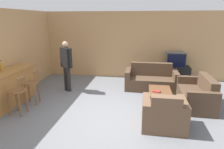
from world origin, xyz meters
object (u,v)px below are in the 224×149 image
object	(u,v)px
armchair_near	(164,115)
coffee_table	(160,92)
tv_unit	(174,74)
book_on_table	(156,91)
bar_chair_mid	(32,85)
couch_far	(151,80)
person_by_window	(66,64)
bar_chair_near	(17,93)
bottle	(2,66)
loveseat_right	(197,95)
tv	(175,59)

from	to	relation	value
armchair_near	coffee_table	size ratio (longest dim) A/B	0.95
tv_unit	book_on_table	world-z (taller)	tv_unit
bar_chair_mid	couch_far	distance (m)	3.78
tv_unit	book_on_table	xyz separation A→B (m)	(-0.79, -2.26, 0.08)
tv_unit	person_by_window	size ratio (longest dim) A/B	0.67
couch_far	armchair_near	distance (m)	2.56
bar_chair_mid	coffee_table	distance (m)	3.59
person_by_window	book_on_table	bearing A→B (deg)	-13.98
bar_chair_near	bottle	bearing A→B (deg)	148.39
loveseat_right	person_by_window	world-z (taller)	person_by_window
bar_chair_near	tv_unit	size ratio (longest dim) A/B	0.90
bar_chair_mid	coffee_table	world-z (taller)	bar_chair_mid
coffee_table	tv	world-z (taller)	tv
book_on_table	couch_far	bearing A→B (deg)	94.43
bottle	couch_far	bearing A→B (deg)	27.28
coffee_table	person_by_window	size ratio (longest dim) A/B	0.60
loveseat_right	coffee_table	size ratio (longest dim) A/B	1.55
bar_chair_mid	book_on_table	size ratio (longest dim) A/B	4.26
bar_chair_near	book_on_table	distance (m)	3.60
tv_unit	person_by_window	world-z (taller)	person_by_window
bar_chair_near	loveseat_right	xyz separation A→B (m)	(4.53, 1.24, -0.24)
bar_chair_near	bottle	world-z (taller)	bottle
couch_far	book_on_table	bearing A→B (deg)	-85.57
tv	bar_chair_near	bearing A→B (deg)	-141.33
couch_far	armchair_near	bearing A→B (deg)	-85.59
coffee_table	tv_unit	size ratio (longest dim) A/B	0.90
tv	bottle	xyz separation A→B (m)	(-4.84, -2.98, 0.25)
couch_far	book_on_table	xyz separation A→B (m)	(0.10, -1.33, 0.08)
tv_unit	loveseat_right	bearing A→B (deg)	-81.43
bottle	bar_chair_near	bearing A→B (deg)	-31.61
armchair_near	tv	xyz separation A→B (m)	(0.69, 3.49, 0.56)
couch_far	coffee_table	size ratio (longest dim) A/B	1.75
couch_far	person_by_window	world-z (taller)	person_by_window
bar_chair_near	bottle	distance (m)	0.94
tv	book_on_table	bearing A→B (deg)	-109.15
tv_unit	tv	xyz separation A→B (m)	(0.00, -0.00, 0.56)
tv	person_by_window	world-z (taller)	person_by_window
bar_chair_near	loveseat_right	distance (m)	4.70
bar_chair_near	armchair_near	xyz separation A→B (m)	(3.52, -0.13, -0.24)
coffee_table	person_by_window	distance (m)	3.07
tv	bottle	world-z (taller)	bottle
loveseat_right	book_on_table	xyz separation A→B (m)	(-1.11, -0.13, 0.08)
couch_far	bar_chair_near	bearing A→B (deg)	-143.77
bar_chair_mid	book_on_table	distance (m)	3.46
person_by_window	loveseat_right	bearing A→B (deg)	-8.28
loveseat_right	book_on_table	bearing A→B (deg)	-173.15
bar_chair_mid	tv	size ratio (longest dim) A/B	1.49
coffee_table	tv_unit	distance (m)	2.22
armchair_near	book_on_table	distance (m)	1.24
armchair_near	coffee_table	distance (m)	1.38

